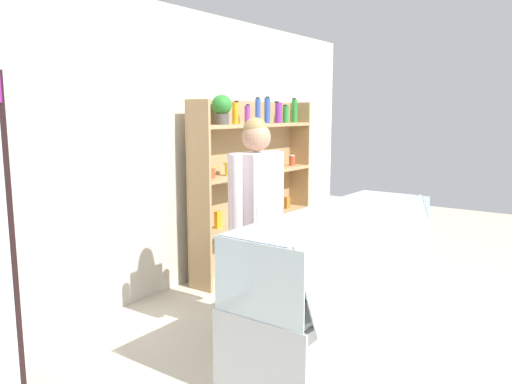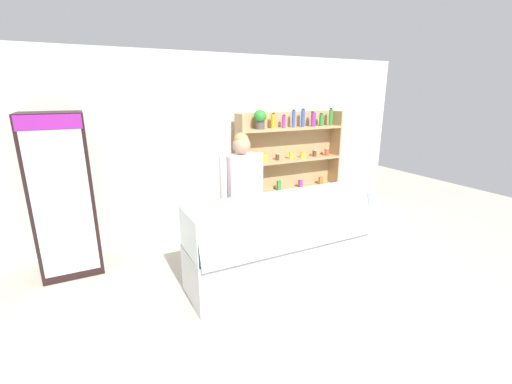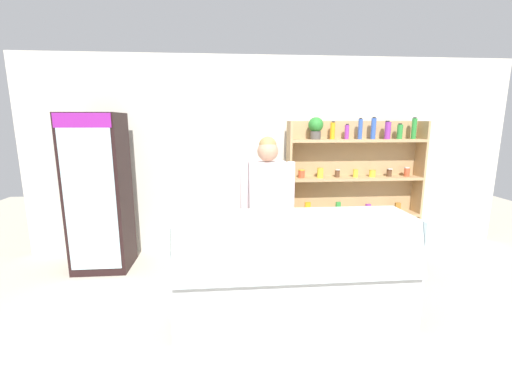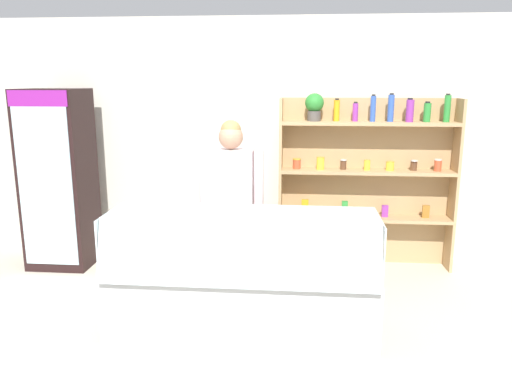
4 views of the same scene
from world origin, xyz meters
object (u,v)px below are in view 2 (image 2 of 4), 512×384
Objects in this scene: shelving_unit at (288,161)px; shop_clerk at (242,188)px; drinks_fridge at (63,196)px; deli_display_case at (279,255)px.

shop_clerk is (-1.30, -1.01, -0.05)m from shelving_unit.
drinks_fridge is 3.31m from shelving_unit.
shop_clerk is (-0.16, 0.64, 0.68)m from deli_display_case.
shelving_unit is at bearing 55.49° from deli_display_case.
drinks_fridge reaches higher than shelving_unit.
deli_display_case is at bearing -32.37° from drinks_fridge.
shop_clerk reaches higher than deli_display_case.
drinks_fridge is at bearing 160.02° from shop_clerk.
drinks_fridge is 1.15× the size of shop_clerk.
shelving_unit reaches higher than shop_clerk.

